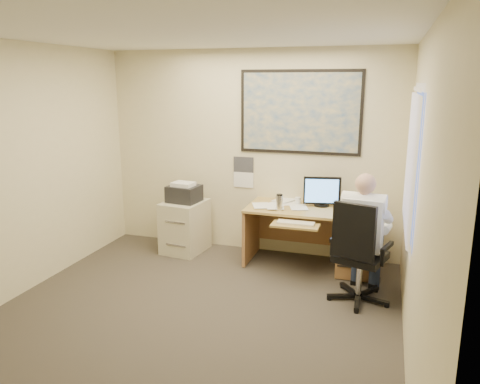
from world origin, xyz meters
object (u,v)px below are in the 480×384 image
(desk, at_px, (338,234))
(office_chair, at_px, (361,273))
(filing_cabinet, at_px, (185,222))
(person, at_px, (362,238))

(desk, distance_m, office_chair, 0.94)
(desk, relative_size, filing_cabinet, 1.65)
(filing_cabinet, relative_size, person, 0.71)
(filing_cabinet, bearing_deg, desk, 7.18)
(person, bearing_deg, office_chair, -71.81)
(filing_cabinet, xyz_separation_m, office_chair, (2.39, -0.86, -0.09))
(desk, xyz_separation_m, filing_cabinet, (-2.06, -0.01, -0.02))
(filing_cabinet, bearing_deg, office_chair, -13.06)
(desk, distance_m, person, 0.89)
(office_chair, bearing_deg, filing_cabinet, 177.19)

